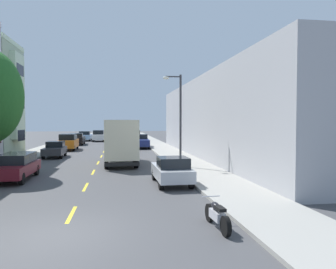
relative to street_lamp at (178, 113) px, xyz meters
name	(u,v)px	position (x,y,z in m)	size (l,w,h in m)	color
ground_plane	(105,149)	(-5.94, 17.05, -3.97)	(160.00, 160.00, 0.00)	#424244
sidewalk_left	(40,151)	(-13.04, 15.05, -3.90)	(3.20, 120.00, 0.14)	#99968E
sidewalk_right	(165,150)	(1.16, 15.05, -3.90)	(3.20, 120.00, 0.14)	#99968E
lane_centerline_dashes	(103,154)	(-5.94, 11.55, -3.97)	(0.14, 47.20, 0.01)	yellow
apartment_block_opposite	(244,118)	(7.76, 7.05, -0.28)	(10.00, 36.00, 7.39)	#A8A8AD
street_lamp	(178,113)	(0.00, 0.00, 0.00)	(1.35, 0.28, 6.59)	#38383D
delivery_box_truck	(120,140)	(-4.14, 2.71, -2.02)	(2.60, 7.35, 3.49)	beige
parked_suv_red	(134,135)	(-1.58, 34.21, -2.99)	(2.08, 4.85, 1.93)	#AD1E1E
parked_pickup_sky	(85,136)	(-10.18, 36.08, -3.15)	(2.07, 5.33, 1.73)	#7A9EC6
parked_pickup_black	(77,139)	(-10.35, 25.95, -3.15)	(2.14, 5.35, 1.73)	black
parked_hatchback_charcoal	(55,149)	(-10.24, 8.85, -3.22)	(1.82, 4.03, 1.50)	#333338
parked_hatchback_silver	(172,170)	(-1.45, -5.93, -3.22)	(1.81, 4.03, 1.50)	#B2B5BA
parked_wagon_burgundy	(15,166)	(-10.17, -3.18, -3.17)	(1.85, 4.71, 1.50)	maroon
parked_pickup_navy	(141,142)	(-1.47, 18.72, -3.15)	(2.15, 5.35, 1.73)	navy
parked_suv_orange	(68,142)	(-10.23, 16.83, -2.99)	(2.00, 4.82, 1.93)	orange
parked_hatchback_forest	(137,139)	(-1.47, 26.37, -3.22)	(1.85, 4.05, 1.50)	#194C28
moving_white_sedan	(99,136)	(-7.74, 34.20, -2.99)	(1.95, 4.80, 1.93)	silver
parked_motorcycle	(217,215)	(-1.19, -13.22, -3.56)	(0.62, 2.05, 0.90)	black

